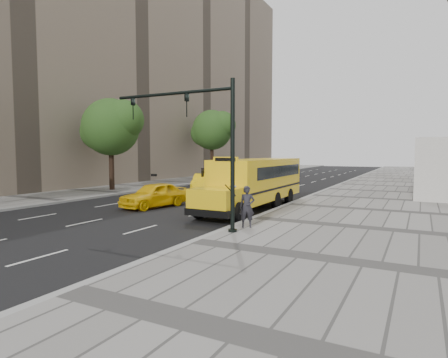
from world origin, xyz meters
The scene contains 13 objects.
ground centered at (0.00, 0.00, 0.00)m, with size 140.00×140.00×0.00m, color black.
sidewalk_museum centered at (12.00, 0.00, 0.07)m, with size 12.00×140.00×0.15m, color gray.
sidewalk_far centered at (-11.00, 0.00, 0.07)m, with size 6.00×140.00×0.15m, color gray.
curb_museum centered at (6.00, 0.00, 0.07)m, with size 0.30×140.00×0.15m, color gray.
curb_far centered at (-8.00, 0.00, 0.07)m, with size 0.30×140.00×0.15m, color gray.
building_far centered at (-19.00, 10.00, 16.00)m, with size 10.00×80.00×32.00m, color #81705E.
tree_b centered at (-10.41, 1.46, 5.63)m, with size 5.54×4.92×8.05m.
tree_c centered at (-10.40, 19.14, 6.29)m, with size 5.73×5.09×8.80m.
school_bus centered at (4.50, -1.56, 1.76)m, with size 2.96×11.56×3.19m.
taxi_near centered at (-1.23, -4.36, 0.78)m, with size 1.83×4.56×1.55m, color yellow.
taxi_far centered at (-3.72, 5.67, 0.75)m, with size 1.58×4.53×1.49m, color yellow.
pedestrian centered at (6.76, -8.00, 1.06)m, with size 0.66×0.43×1.82m, color #25242A.
traffic_signal centered at (5.19, -9.11, 4.09)m, with size 6.18×0.36×6.40m.
Camera 1 is at (13.43, -22.75, 3.44)m, focal length 30.00 mm.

